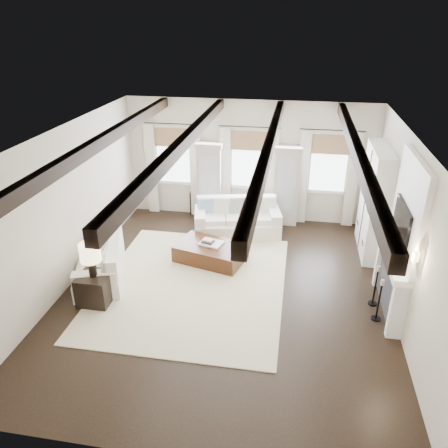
% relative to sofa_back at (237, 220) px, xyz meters
% --- Properties ---
extents(ground, '(7.50, 7.50, 0.00)m').
position_rel_sofa_back_xyz_m(ground, '(0.15, -2.68, -0.37)').
color(ground, black).
rests_on(ground, ground).
extents(room_shell, '(6.54, 7.54, 3.22)m').
position_rel_sofa_back_xyz_m(room_shell, '(0.90, -1.78, 1.52)').
color(room_shell, beige).
rests_on(room_shell, ground).
extents(area_rug, '(3.79, 4.46, 0.02)m').
position_rel_sofa_back_xyz_m(area_rug, '(-0.58, -2.51, -0.36)').
color(area_rug, beige).
rests_on(area_rug, ground).
extents(sofa_back, '(2.29, 1.40, 0.92)m').
position_rel_sofa_back_xyz_m(sofa_back, '(0.00, 0.00, 0.00)').
color(sofa_back, white).
rests_on(sofa_back, ground).
extents(sofa_left, '(1.49, 2.17, 0.85)m').
position_rel_sofa_back_xyz_m(sofa_left, '(-2.53, -2.49, -0.02)').
color(sofa_left, white).
rests_on(sofa_left, ground).
extents(ottoman, '(1.70, 1.31, 0.40)m').
position_rel_sofa_back_xyz_m(ottoman, '(-0.40, -1.46, -0.17)').
color(ottoman, black).
rests_on(ottoman, ground).
extents(tray, '(0.58, 0.50, 0.04)m').
position_rel_sofa_back_xyz_m(tray, '(-0.39, -1.40, 0.05)').
color(tray, white).
rests_on(tray, ottoman).
extents(book_lower, '(0.30, 0.26, 0.04)m').
position_rel_sofa_back_xyz_m(book_lower, '(-0.46, -1.42, 0.09)').
color(book_lower, '#262628').
rests_on(book_lower, tray).
extents(book_upper, '(0.26, 0.22, 0.03)m').
position_rel_sofa_back_xyz_m(book_upper, '(-0.47, -1.40, 0.12)').
color(book_upper, beige).
rests_on(book_upper, book_lower).
extents(side_table_front, '(0.61, 0.61, 0.61)m').
position_rel_sofa_back_xyz_m(side_table_front, '(-2.29, -3.41, -0.07)').
color(side_table_front, black).
rests_on(side_table_front, ground).
extents(lamp_front, '(0.40, 0.40, 0.68)m').
position_rel_sofa_back_xyz_m(lamp_front, '(-2.29, -3.41, 0.70)').
color(lamp_front, black).
rests_on(lamp_front, side_table_front).
extents(side_table_back, '(0.43, 0.43, 0.65)m').
position_rel_sofa_back_xyz_m(side_table_back, '(-1.25, 1.12, -0.05)').
color(side_table_back, black).
rests_on(side_table_back, ground).
extents(lamp_back, '(0.39, 0.39, 0.67)m').
position_rel_sofa_back_xyz_m(lamp_back, '(-1.25, 1.12, 0.73)').
color(lamp_back, black).
rests_on(lamp_back, side_table_back).
extents(candlestick_near, '(0.17, 0.17, 0.86)m').
position_rel_sofa_back_xyz_m(candlestick_near, '(3.05, -3.04, -0.01)').
color(candlestick_near, black).
rests_on(candlestick_near, ground).
extents(candlestick_far, '(0.17, 0.17, 0.86)m').
position_rel_sofa_back_xyz_m(candlestick_far, '(3.05, -2.57, -0.01)').
color(candlestick_far, black).
rests_on(candlestick_far, ground).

